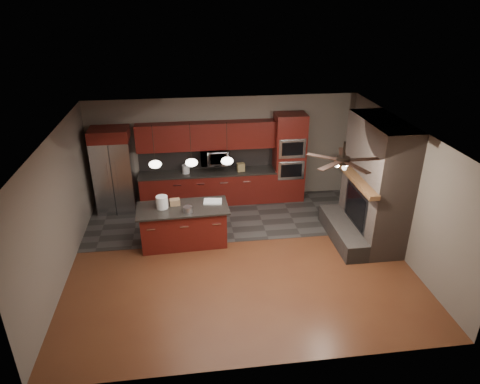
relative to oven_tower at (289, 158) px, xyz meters
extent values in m
plane|color=#59301A|center=(-1.70, -2.69, -1.19)|extent=(7.00, 7.00, 0.00)
cube|color=white|center=(-1.70, -2.69, 1.61)|extent=(7.00, 6.00, 0.02)
cube|color=#675B52|center=(-1.70, 0.31, 0.21)|extent=(7.00, 0.02, 2.80)
cube|color=#675B52|center=(1.80, -2.69, 0.21)|extent=(0.02, 6.00, 2.80)
cube|color=#675B52|center=(-5.20, -2.69, 0.21)|extent=(0.02, 6.00, 2.80)
cube|color=#363331|center=(-1.70, -0.89, -1.19)|extent=(7.00, 2.40, 0.01)
cube|color=brown|center=(1.40, -2.29, 0.21)|extent=(0.80, 2.00, 2.80)
cube|color=#3F3934|center=(0.75, -2.29, -0.99)|extent=(0.50, 2.00, 0.40)
cube|color=#2D2D30|center=(1.02, -2.29, -0.37)|extent=(0.05, 1.20, 0.95)
cube|color=black|center=(1.00, -2.29, -0.37)|extent=(0.02, 1.00, 0.75)
cube|color=brown|center=(0.90, -2.29, 0.36)|extent=(0.22, 2.10, 0.10)
cube|color=#55130F|center=(-2.18, 0.01, -0.76)|extent=(3.55, 0.60, 0.86)
cube|color=black|center=(-2.18, 0.01, -0.31)|extent=(3.59, 0.64, 0.04)
cube|color=black|center=(-2.18, 0.29, 0.01)|extent=(3.55, 0.03, 0.60)
cube|color=#55130F|center=(-2.18, 0.13, 0.66)|extent=(3.55, 0.35, 0.70)
cube|color=#55130F|center=(0.00, 0.01, 0.00)|extent=(0.80, 0.60, 2.38)
cube|color=silver|center=(0.00, -0.30, -0.24)|extent=(0.70, 0.03, 0.52)
cube|color=black|center=(0.00, -0.32, -0.24)|extent=(0.55, 0.02, 0.35)
cube|color=silver|center=(0.00, -0.30, 0.36)|extent=(0.70, 0.03, 0.52)
cube|color=black|center=(0.00, -0.32, 0.36)|extent=(0.55, 0.02, 0.35)
imported|color=silver|center=(-1.98, 0.06, 0.11)|extent=(0.73, 0.41, 0.50)
cube|color=silver|center=(-4.55, -0.07, -0.24)|extent=(0.95, 0.72, 1.90)
cube|color=#2D2D30|center=(-4.55, -0.44, -0.24)|extent=(0.02, 0.02, 1.88)
cube|color=silver|center=(-4.65, -0.45, -0.18)|extent=(0.03, 0.03, 0.95)
cube|color=silver|center=(-4.45, -0.45, -0.18)|extent=(0.03, 0.03, 0.95)
cube|color=#55130F|center=(-4.55, -0.08, 0.86)|extent=(0.95, 0.72, 0.30)
cube|color=#55130F|center=(-2.85, -1.99, -0.75)|extent=(1.87, 0.82, 0.88)
cube|color=black|center=(-2.85, -1.99, -0.29)|extent=(2.03, 0.98, 0.04)
cylinder|color=white|center=(-3.28, -1.95, -0.13)|extent=(0.30, 0.30, 0.28)
cylinder|color=#AFAFB4|center=(-2.73, -2.23, -0.21)|extent=(0.24, 0.24, 0.13)
cube|color=white|center=(-2.17, -1.83, -0.25)|extent=(0.43, 0.33, 0.04)
cube|color=#94704C|center=(-3.01, -1.84, -0.20)|extent=(0.23, 0.18, 0.14)
cylinder|color=silver|center=(-2.74, 0.01, -0.18)|extent=(0.22, 0.22, 0.22)
cube|color=#957E4D|center=(-1.30, -0.04, -0.18)|extent=(0.21, 0.17, 0.21)
cylinder|color=black|center=(-3.35, -1.99, 1.22)|extent=(0.01, 0.01, 0.78)
ellipsoid|color=white|center=(-3.35, -1.99, 0.77)|extent=(0.26, 0.26, 0.16)
cylinder|color=black|center=(-2.60, -1.99, 1.22)|extent=(0.01, 0.01, 0.78)
ellipsoid|color=white|center=(-2.60, -1.99, 0.77)|extent=(0.26, 0.26, 0.16)
cylinder|color=black|center=(-1.85, -1.99, 1.22)|extent=(0.01, 0.01, 0.78)
ellipsoid|color=white|center=(-1.85, -1.99, 0.77)|extent=(0.26, 0.26, 0.16)
cylinder|color=black|center=(0.10, -3.49, 1.46)|extent=(0.04, 0.04, 0.30)
cylinder|color=black|center=(0.10, -3.49, 1.26)|extent=(0.24, 0.24, 0.12)
cube|color=black|center=(0.48, -3.49, 1.26)|extent=(0.60, 0.12, 0.01)
cube|color=black|center=(0.22, -3.13, 1.26)|extent=(0.30, 0.61, 0.01)
cube|color=black|center=(-0.21, -3.27, 1.26)|extent=(0.56, 0.45, 0.01)
cube|color=black|center=(-0.21, -3.72, 1.26)|extent=(0.56, 0.45, 0.01)
cube|color=black|center=(0.22, -3.85, 1.26)|extent=(0.30, 0.61, 0.01)
camera|label=1|loc=(-2.68, -10.39, 4.03)|focal=32.00mm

